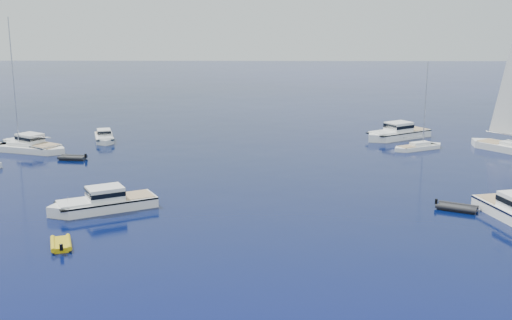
{
  "coord_description": "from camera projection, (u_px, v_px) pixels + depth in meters",
  "views": [
    {
      "loc": [
        0.22,
        -34.47,
        16.61
      ],
      "look_at": [
        -0.72,
        27.72,
        2.2
      ],
      "focal_mm": 44.05,
      "sensor_mm": 36.0,
      "label": 1
    }
  ],
  "objects": [
    {
      "name": "ground",
      "position": [
        261.0,
        301.0,
        37.32
      ],
      "size": [
        400.0,
        400.0,
        0.0
      ],
      "primitive_type": "plane",
      "color": "#080F52",
      "rests_on": "ground"
    },
    {
      "name": "motor_cruiser_centre",
      "position": [
        104.0,
        210.0,
        54.77
      ],
      "size": [
        10.26,
        7.5,
        2.63
      ],
      "primitive_type": null,
      "rotation": [
        0.0,
        0.0,
        2.07
      ],
      "color": "silver",
      "rests_on": "ground"
    },
    {
      "name": "motor_cruiser_distant",
      "position": [
        397.0,
        138.0,
        86.48
      ],
      "size": [
        11.01,
        8.87,
        2.88
      ],
      "primitive_type": null,
      "rotation": [
        0.0,
        0.0,
        2.16
      ],
      "color": "white",
      "rests_on": "ground"
    },
    {
      "name": "motor_cruiser_far_l",
      "position": [
        30.0,
        149.0,
        79.34
      ],
      "size": [
        10.03,
        8.04,
        2.62
      ],
      "primitive_type": null,
      "rotation": [
        0.0,
        0.0,
        0.99
      ],
      "color": "silver",
      "rests_on": "ground"
    },
    {
      "name": "motor_cruiser_horizon",
      "position": [
        104.0,
        141.0,
        84.76
      ],
      "size": [
        4.48,
        8.0,
        2.01
      ],
      "primitive_type": null,
      "rotation": [
        0.0,
        0.0,
        3.44
      ],
      "color": "white",
      "rests_on": "ground"
    },
    {
      "name": "sailboat_far_l",
      "position": [
        27.0,
        151.0,
        78.2
      ],
      "size": [
        11.95,
        6.41,
        17.03
      ],
      "primitive_type": null,
      "rotation": [
        0.0,
        0.0,
        1.26
      ],
      "color": "white",
      "rests_on": "ground"
    },
    {
      "name": "sailboat_centre",
      "position": [
        418.0,
        149.0,
        79.44
      ],
      "size": [
        7.82,
        5.43,
        11.43
      ],
      "primitive_type": null,
      "rotation": [
        0.0,
        0.0,
        5.2
      ],
      "color": "white",
      "rests_on": "ground"
    },
    {
      "name": "tender_yellow",
      "position": [
        61.0,
        247.0,
        46.06
      ],
      "size": [
        2.67,
        3.49,
        0.95
      ],
      "primitive_type": null,
      "rotation": [
        0.0,
        0.0,
        0.34
      ],
      "color": "gold",
      "rests_on": "ground"
    },
    {
      "name": "tender_grey_near",
      "position": [
        457.0,
        210.0,
        54.74
      ],
      "size": [
        4.11,
        3.42,
        0.95
      ],
      "primitive_type": null,
      "rotation": [
        0.0,
        0.0,
        4.23
      ],
      "color": "black",
      "rests_on": "ground"
    },
    {
      "name": "tender_grey_far",
      "position": [
        73.0,
        159.0,
        73.84
      ],
      "size": [
        3.49,
        2.23,
        0.95
      ],
      "primitive_type": null,
      "rotation": [
        0.0,
        0.0,
        1.45
      ],
      "color": "black",
      "rests_on": "ground"
    }
  ]
}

